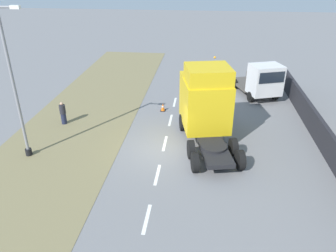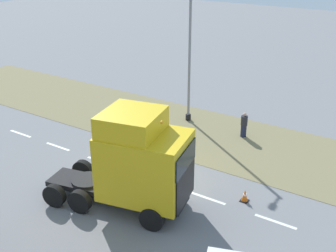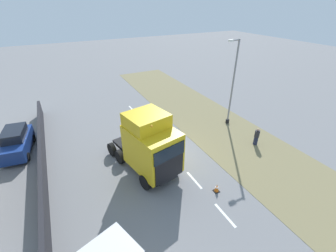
# 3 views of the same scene
# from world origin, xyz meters

# --- Properties ---
(ground_plane) EXTENTS (120.00, 120.00, 0.00)m
(ground_plane) POSITION_xyz_m (0.00, 0.00, 0.00)
(ground_plane) COLOR slate
(ground_plane) RESTS_ON ground
(grass_verge) EXTENTS (7.00, 44.00, 0.01)m
(grass_verge) POSITION_xyz_m (-6.00, 0.00, 0.01)
(grass_verge) COLOR olive
(grass_verge) RESTS_ON ground
(lane_markings) EXTENTS (0.16, 17.80, 0.00)m
(lane_markings) POSITION_xyz_m (0.00, -0.70, 0.00)
(lane_markings) COLOR white
(lane_markings) RESTS_ON ground
(lorry_cab) EXTENTS (3.82, 6.70, 4.65)m
(lorry_cab) POSITION_xyz_m (2.28, 1.98, 2.26)
(lorry_cab) COLOR black
(lorry_cab) RESTS_ON ground
(lamp_post) EXTENTS (1.29, 0.34, 7.92)m
(lamp_post) POSITION_xyz_m (-7.28, -1.24, 3.65)
(lamp_post) COLOR black
(lamp_post) RESTS_ON ground
(pedestrian) EXTENTS (0.39, 0.39, 1.54)m
(pedestrian) POSITION_xyz_m (-6.95, 2.80, 0.75)
(pedestrian) COLOR #1E233D
(pedestrian) RESTS_ON ground
(traffic_cone_lead) EXTENTS (0.36, 0.36, 0.58)m
(traffic_cone_lead) POSITION_xyz_m (-0.70, 5.60, 0.28)
(traffic_cone_lead) COLOR black
(traffic_cone_lead) RESTS_ON ground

